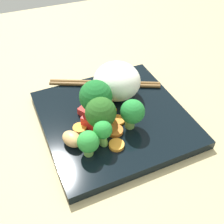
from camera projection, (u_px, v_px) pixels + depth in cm
name	position (u px, v px, depth cm)	size (l,w,h in cm)	color
ground_plane	(114.00, 126.00, 49.73)	(110.00, 110.00, 2.00)	tan
square_plate	(114.00, 118.00, 48.50)	(24.27, 24.27, 1.60)	black
rice_mound	(117.00, 81.00, 49.71)	(8.60, 8.52, 6.58)	white
broccoli_floret_0	(101.00, 114.00, 42.72)	(4.94, 4.94, 6.58)	#609946
broccoli_floret_1	(88.00, 142.00, 40.33)	(3.35, 3.35, 4.23)	#7CC153
broccoli_floret_2	(96.00, 97.00, 44.83)	(5.48, 5.48, 7.30)	#52A247
broccoli_floret_3	(132.00, 112.00, 43.71)	(3.97, 3.97, 5.45)	#79AF4D
broccoli_floret_4	(103.00, 131.00, 41.05)	(2.88, 2.88, 4.87)	#76BF4F
carrot_slice_0	(117.00, 145.00, 42.65)	(2.42, 2.42, 0.57)	#FC9C2E
carrot_slice_1	(116.00, 121.00, 46.64)	(2.37, 2.37, 0.44)	orange
carrot_slice_2	(80.00, 128.00, 45.26)	(2.28, 2.28, 0.58)	orange
carrot_slice_3	(109.00, 111.00, 48.46)	(2.70, 2.70, 0.42)	orange
carrot_slice_4	(92.00, 138.00, 43.84)	(2.81, 2.81, 0.45)	orange
carrot_slice_5	(115.00, 131.00, 44.82)	(2.69, 2.69, 0.64)	orange
pepper_chunk_0	(93.00, 120.00, 45.66)	(3.07, 2.95, 2.06)	red
pepper_chunk_1	(86.00, 111.00, 47.86)	(2.16, 2.22, 1.30)	red
chicken_piece_2	(72.00, 139.00, 42.50)	(3.55, 2.50, 2.16)	tan
chopstick_pair	(105.00, 83.00, 54.02)	(20.30, 10.41, 0.70)	brown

